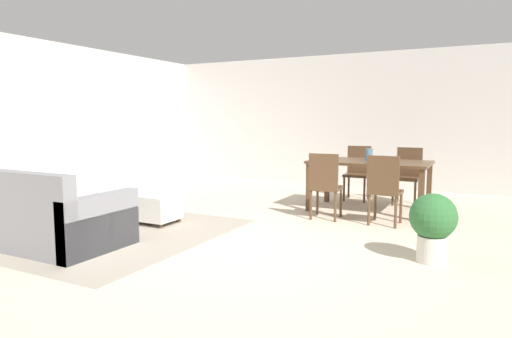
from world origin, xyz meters
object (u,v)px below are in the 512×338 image
object	(u,v)px
dining_table	(370,167)
potted_plant	(433,223)
ottoman_table	(139,205)
dining_chair_far_left	(358,170)
couch	(38,218)
dining_chair_far_right	(408,173)
dining_chair_near_right	(384,186)
vase_centerpiece	(369,155)
dining_chair_near_left	(325,182)

from	to	relation	value
dining_table	potted_plant	world-z (taller)	dining_table
ottoman_table	dining_chair_far_left	bearing A→B (deg)	53.91
couch	dining_chair_far_right	size ratio (longest dim) A/B	2.11
ottoman_table	dining_chair_far_left	distance (m)	3.73
dining_chair_near_right	vase_centerpiece	distance (m)	0.99
couch	dining_chair_far_left	xyz separation A→B (m)	(2.43, 4.37, 0.23)
dining_chair_near_left	dining_chair_far_left	size ratio (longest dim) A/B	1.00
couch	dining_chair_near_left	world-z (taller)	dining_chair_near_left
dining_table	dining_chair_near_left	size ratio (longest dim) A/B	1.87
ottoman_table	potted_plant	xyz separation A→B (m)	(3.72, -0.03, 0.17)
dining_chair_far_right	vase_centerpiece	distance (m)	1.01
dining_table	dining_chair_near_right	xyz separation A→B (m)	(0.40, -0.85, -0.15)
dining_chair_near_right	potted_plant	xyz separation A→B (m)	(0.73, -1.31, -0.13)
dining_chair_far_right	dining_chair_near_left	bearing A→B (deg)	-116.00
couch	dining_table	size ratio (longest dim) A/B	1.12
dining_table	dining_chair_near_right	distance (m)	0.95
dining_chair_near_right	dining_chair_far_right	distance (m)	1.68
dining_chair_far_right	vase_centerpiece	bearing A→B (deg)	-117.66
couch	dining_chair_near_left	size ratio (longest dim) A/B	2.11
couch	potted_plant	world-z (taller)	couch
dining_table	ottoman_table	bearing A→B (deg)	-140.58
dining_chair_near_left	potted_plant	size ratio (longest dim) A/B	1.36
vase_centerpiece	potted_plant	size ratio (longest dim) A/B	0.27
dining_chair_near_right	potted_plant	bearing A→B (deg)	-60.79
vase_centerpiece	potted_plant	distance (m)	2.47
dining_chair_near_left	dining_chair_near_right	xyz separation A→B (m)	(0.80, 0.02, 0.00)
ottoman_table	dining_chair_near_right	size ratio (longest dim) A/B	1.22
dining_chair_near_right	dining_chair_far_left	distance (m)	1.90
couch	potted_plant	size ratio (longest dim) A/B	2.87
dining_table	dining_chair_near_left	xyz separation A→B (m)	(-0.40, -0.88, -0.15)
ottoman_table	dining_table	bearing A→B (deg)	39.42
couch	dining_chair_near_right	distance (m)	4.18
dining_chair_near_right	dining_chair_far_right	xyz separation A→B (m)	(0.03, 1.68, 0.00)
ottoman_table	dining_chair_near_left	world-z (taller)	dining_chair_near_left
dining_chair_far_left	vase_centerpiece	xyz separation A→B (m)	(0.39, -0.89, 0.33)
dining_chair_near_left	potted_plant	world-z (taller)	dining_chair_near_left
dining_chair_near_left	dining_chair_far_right	distance (m)	1.89
dining_chair_near_left	ottoman_table	bearing A→B (deg)	-150.19
couch	dining_chair_far_left	distance (m)	5.00
dining_chair_far_left	vase_centerpiece	world-z (taller)	vase_centerpiece
ottoman_table	vase_centerpiece	distance (m)	3.39
potted_plant	dining_chair_far_right	bearing A→B (deg)	103.18
ottoman_table	vase_centerpiece	bearing A→B (deg)	39.31
dining_table	dining_chair_far_left	xyz separation A→B (m)	(-0.40, 0.87, -0.15)
couch	vase_centerpiece	distance (m)	4.51
dining_chair_near_right	potted_plant	world-z (taller)	dining_chair_near_right
dining_chair_far_left	dining_chair_near_left	bearing A→B (deg)	-89.85
dining_chair_far_right	potted_plant	distance (m)	3.07
dining_chair_near_left	vase_centerpiece	world-z (taller)	vase_centerpiece
potted_plant	dining_chair_far_left	bearing A→B (deg)	116.79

